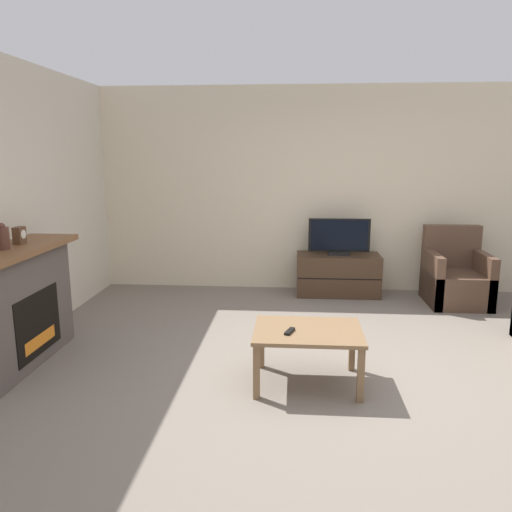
{
  "coord_description": "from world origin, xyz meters",
  "views": [
    {
      "loc": [
        -0.33,
        -3.9,
        1.82
      ],
      "look_at": [
        -0.69,
        0.82,
        0.85
      ],
      "focal_mm": 35.0,
      "sensor_mm": 36.0,
      "label": 1
    }
  ],
  "objects_px": {
    "fireplace": "(15,306)",
    "tv": "(339,238)",
    "tv_stand": "(338,274)",
    "coffee_table": "(308,337)",
    "mantel_vase_centre_left": "(2,237)",
    "mantel_clock": "(19,235)",
    "remote": "(290,331)",
    "armchair": "(455,279)"
  },
  "relations": [
    {
      "from": "coffee_table",
      "to": "mantel_vase_centre_left",
      "type": "bearing_deg",
      "value": 178.19
    },
    {
      "from": "fireplace",
      "to": "tv_stand",
      "type": "xyz_separation_m",
      "value": [
        2.98,
        2.47,
        -0.26
      ]
    },
    {
      "from": "coffee_table",
      "to": "tv",
      "type": "bearing_deg",
      "value": 80.12
    },
    {
      "from": "armchair",
      "to": "remote",
      "type": "distance_m",
      "value": 3.19
    },
    {
      "from": "fireplace",
      "to": "mantel_vase_centre_left",
      "type": "bearing_deg",
      "value": -81.18
    },
    {
      "from": "armchair",
      "to": "remote",
      "type": "relative_size",
      "value": 6.06
    },
    {
      "from": "mantel_clock",
      "to": "mantel_vase_centre_left",
      "type": "bearing_deg",
      "value": -90.17
    },
    {
      "from": "fireplace",
      "to": "coffee_table",
      "type": "height_order",
      "value": "fireplace"
    },
    {
      "from": "coffee_table",
      "to": "fireplace",
      "type": "bearing_deg",
      "value": 175.74
    },
    {
      "from": "tv_stand",
      "to": "fireplace",
      "type": "bearing_deg",
      "value": -140.35
    },
    {
      "from": "fireplace",
      "to": "tv_stand",
      "type": "bearing_deg",
      "value": 39.65
    },
    {
      "from": "armchair",
      "to": "mantel_clock",
      "type": "bearing_deg",
      "value": -154.92
    },
    {
      "from": "mantel_clock",
      "to": "coffee_table",
      "type": "xyz_separation_m",
      "value": [
        2.5,
        -0.33,
        -0.73
      ]
    },
    {
      "from": "tv",
      "to": "fireplace",
      "type": "bearing_deg",
      "value": -140.37
    },
    {
      "from": "tv_stand",
      "to": "tv",
      "type": "xyz_separation_m",
      "value": [
        0.0,
        -0.0,
        0.49
      ]
    },
    {
      "from": "mantel_vase_centre_left",
      "to": "tv",
      "type": "xyz_separation_m",
      "value": [
        2.96,
        2.57,
        -0.4
      ]
    },
    {
      "from": "fireplace",
      "to": "mantel_clock",
      "type": "relative_size",
      "value": 9.6
    },
    {
      "from": "fireplace",
      "to": "armchair",
      "type": "bearing_deg",
      "value": 26.52
    },
    {
      "from": "fireplace",
      "to": "armchair",
      "type": "height_order",
      "value": "fireplace"
    },
    {
      "from": "coffee_table",
      "to": "mantel_clock",
      "type": "bearing_deg",
      "value": 172.45
    },
    {
      "from": "tv",
      "to": "armchair",
      "type": "xyz_separation_m",
      "value": [
        1.42,
        -0.27,
        -0.45
      ]
    },
    {
      "from": "mantel_clock",
      "to": "coffee_table",
      "type": "height_order",
      "value": "mantel_clock"
    },
    {
      "from": "tv",
      "to": "coffee_table",
      "type": "distance_m",
      "value": 2.72
    },
    {
      "from": "fireplace",
      "to": "tv",
      "type": "xyz_separation_m",
      "value": [
        2.98,
        2.47,
        0.22
      ]
    },
    {
      "from": "mantel_clock",
      "to": "tv",
      "type": "bearing_deg",
      "value": 38.11
    },
    {
      "from": "tv_stand",
      "to": "remote",
      "type": "relative_size",
      "value": 6.92
    },
    {
      "from": "remote",
      "to": "armchair",
      "type": "bearing_deg",
      "value": 69.06
    },
    {
      "from": "tv_stand",
      "to": "tv",
      "type": "height_order",
      "value": "tv"
    },
    {
      "from": "mantel_vase_centre_left",
      "to": "coffee_table",
      "type": "xyz_separation_m",
      "value": [
        2.5,
        -0.08,
        -0.76
      ]
    },
    {
      "from": "armchair",
      "to": "tv",
      "type": "bearing_deg",
      "value": 169.1
    },
    {
      "from": "coffee_table",
      "to": "remote",
      "type": "bearing_deg",
      "value": -151.27
    },
    {
      "from": "mantel_clock",
      "to": "remote",
      "type": "height_order",
      "value": "mantel_clock"
    },
    {
      "from": "remote",
      "to": "mantel_vase_centre_left",
      "type": "bearing_deg",
      "value": -165.33
    },
    {
      "from": "tv",
      "to": "armchair",
      "type": "relative_size",
      "value": 0.84
    },
    {
      "from": "mantel_clock",
      "to": "tv",
      "type": "relative_size",
      "value": 0.19
    },
    {
      "from": "mantel_vase_centre_left",
      "to": "remote",
      "type": "xyz_separation_m",
      "value": [
        2.35,
        -0.16,
        -0.68
      ]
    },
    {
      "from": "mantel_vase_centre_left",
      "to": "tv_stand",
      "type": "bearing_deg",
      "value": 41.02
    },
    {
      "from": "fireplace",
      "to": "tv_stand",
      "type": "relative_size",
      "value": 1.34
    },
    {
      "from": "mantel_clock",
      "to": "tv_stand",
      "type": "xyz_separation_m",
      "value": [
        2.96,
        2.32,
        -0.86
      ]
    },
    {
      "from": "mantel_vase_centre_left",
      "to": "tv_stand",
      "type": "xyz_separation_m",
      "value": [
        2.96,
        2.58,
        -0.88
      ]
    },
    {
      "from": "remote",
      "to": "coffee_table",
      "type": "bearing_deg",
      "value": 47.23
    },
    {
      "from": "tv",
      "to": "remote",
      "type": "height_order",
      "value": "tv"
    }
  ]
}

